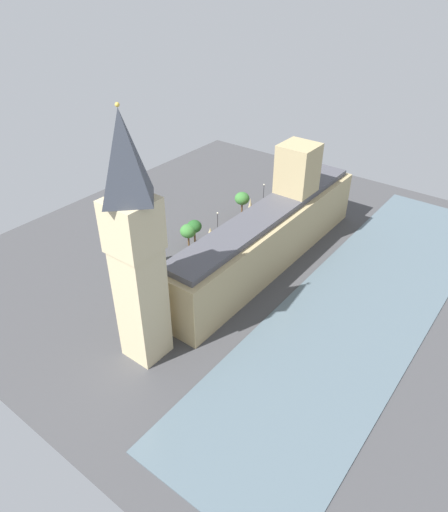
% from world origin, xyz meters
% --- Properties ---
extents(ground_plane, '(149.22, 149.22, 0.00)m').
position_xyz_m(ground_plane, '(0.00, 0.00, 0.00)').
color(ground_plane, '#424244').
extents(river_thames, '(33.44, 134.30, 0.25)m').
position_xyz_m(river_thames, '(-32.35, 0.00, 0.12)').
color(river_thames, slate).
rests_on(river_thames, ground).
extents(parliament_building, '(13.44, 79.22, 31.55)m').
position_xyz_m(parliament_building, '(-1.99, -2.12, 9.57)').
color(parliament_building, tan).
rests_on(parliament_building, ground).
extents(clock_tower, '(9.25, 9.25, 55.52)m').
position_xyz_m(clock_tower, '(-0.37, 46.55, 28.70)').
color(clock_tower, '#CCBA8E').
rests_on(clock_tower, ground).
extents(double_decker_bus_near_tower, '(2.96, 10.59, 4.75)m').
position_xyz_m(double_decker_bus_near_tower, '(12.92, -11.49, 2.63)').
color(double_decker_bus_near_tower, '#B20C0F').
rests_on(double_decker_bus_near_tower, ground).
extents(car_white_under_trees, '(2.12, 4.40, 1.74)m').
position_xyz_m(car_white_under_trees, '(13.73, 1.43, 0.89)').
color(car_white_under_trees, silver).
rests_on(car_white_under_trees, ground).
extents(car_silver_midblock, '(2.33, 4.70, 1.74)m').
position_xyz_m(car_silver_midblock, '(11.79, 14.09, 0.89)').
color(car_silver_midblock, '#B7B7BC').
rests_on(car_silver_midblock, ground).
extents(pedestrian_leading, '(0.61, 0.64, 1.50)m').
position_xyz_m(pedestrian_leading, '(6.52, 22.11, 0.67)').
color(pedestrian_leading, black).
rests_on(pedestrian_leading, ground).
extents(pedestrian_trailing, '(0.68, 0.64, 1.62)m').
position_xyz_m(pedestrian_trailing, '(7.03, 0.02, 0.73)').
color(pedestrian_trailing, navy).
rests_on(pedestrian_trailing, ground).
extents(pedestrian_by_river_gate, '(0.71, 0.65, 1.70)m').
position_xyz_m(pedestrian_by_river_gate, '(6.57, 16.15, 0.76)').
color(pedestrian_by_river_gate, maroon).
rests_on(pedestrian_by_river_gate, ground).
extents(plane_tree_kerbside, '(5.93, 5.93, 9.70)m').
position_xyz_m(plane_tree_kerbside, '(22.44, 22.62, 7.14)').
color(plane_tree_kerbside, brown).
rests_on(plane_tree_kerbside, ground).
extents(plane_tree_opposite_hall, '(4.47, 4.47, 8.51)m').
position_xyz_m(plane_tree_opposite_hall, '(20.69, 5.32, 6.53)').
color(plane_tree_opposite_hall, brown).
rests_on(plane_tree_opposite_hall, ground).
extents(plane_tree_far_end, '(4.99, 4.99, 8.80)m').
position_xyz_m(plane_tree_far_end, '(20.20, -18.83, 6.61)').
color(plane_tree_far_end, brown).
rests_on(plane_tree_far_end, ground).
extents(plane_tree_corner, '(4.92, 4.92, 7.85)m').
position_xyz_m(plane_tree_corner, '(21.35, 7.47, 5.72)').
color(plane_tree_corner, brown).
rests_on(plane_tree_corner, ground).
extents(street_lamp_slot_10, '(0.56, 0.56, 6.33)m').
position_xyz_m(street_lamp_slot_10, '(21.04, -6.48, 4.42)').
color(street_lamp_slot_10, black).
rests_on(street_lamp_slot_10, ground).
extents(street_lamp_slot_11, '(0.56, 0.56, 6.58)m').
position_xyz_m(street_lamp_slot_11, '(20.84, -33.29, 4.57)').
color(street_lamp_slot_11, black).
rests_on(street_lamp_slot_11, ground).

